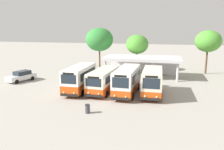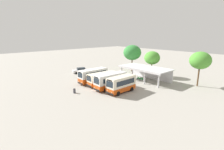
{
  "view_description": "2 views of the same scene",
  "coord_description": "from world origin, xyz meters",
  "px_view_note": "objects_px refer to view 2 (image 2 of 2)",
  "views": [
    {
      "loc": [
        5.58,
        -25.02,
        8.33
      ],
      "look_at": [
        -1.48,
        4.16,
        1.93
      ],
      "focal_mm": 35.99,
      "sensor_mm": 36.0,
      "label": 1
    },
    {
      "loc": [
        27.26,
        -20.8,
        11.67
      ],
      "look_at": [
        -0.23,
        3.61,
        2.58
      ],
      "focal_mm": 26.97,
      "sensor_mm": 36.0,
      "label": 2
    }
  ],
  "objects_px": {
    "waiting_chair_second_from_end": "(140,79)",
    "city_bus_second_in_row": "(103,78)",
    "parked_car_flank": "(80,70)",
    "waiting_chair_middle_seat": "(142,79)",
    "city_bus_middle_cream": "(111,80)",
    "litter_bin_apron": "(74,91)",
    "city_bus_nearest_orange": "(93,75)",
    "city_bus_fourth_amber": "(121,84)",
    "waiting_chair_end_by_column": "(138,78)"
  },
  "relations": [
    {
      "from": "city_bus_nearest_orange",
      "to": "waiting_chair_second_from_end",
      "type": "xyz_separation_m",
      "value": [
        6.43,
        9.92,
        -1.32
      ]
    },
    {
      "from": "waiting_chair_middle_seat",
      "to": "city_bus_second_in_row",
      "type": "bearing_deg",
      "value": -112.97
    },
    {
      "from": "city_bus_second_in_row",
      "to": "waiting_chair_end_by_column",
      "type": "height_order",
      "value": "city_bus_second_in_row"
    },
    {
      "from": "waiting_chair_end_by_column",
      "to": "waiting_chair_middle_seat",
      "type": "height_order",
      "value": "same"
    },
    {
      "from": "city_bus_middle_cream",
      "to": "waiting_chair_second_from_end",
      "type": "relative_size",
      "value": 9.02
    },
    {
      "from": "parked_car_flank",
      "to": "waiting_chair_second_from_end",
      "type": "xyz_separation_m",
      "value": [
        17.48,
        6.8,
        -0.31
      ]
    },
    {
      "from": "parked_car_flank",
      "to": "litter_bin_apron",
      "type": "distance_m",
      "value": 17.96
    },
    {
      "from": "city_bus_fourth_amber",
      "to": "waiting_chair_middle_seat",
      "type": "xyz_separation_m",
      "value": [
        -2.28,
        9.66,
        -1.3
      ]
    },
    {
      "from": "city_bus_second_in_row",
      "to": "waiting_chair_second_from_end",
      "type": "xyz_separation_m",
      "value": [
        3.29,
        9.46,
        -1.12
      ]
    },
    {
      "from": "city_bus_fourth_amber",
      "to": "waiting_chair_end_by_column",
      "type": "bearing_deg",
      "value": 110.85
    },
    {
      "from": "waiting_chair_end_by_column",
      "to": "litter_bin_apron",
      "type": "xyz_separation_m",
      "value": [
        -2.1,
        -17.17,
        -0.07
      ]
    },
    {
      "from": "parked_car_flank",
      "to": "waiting_chair_middle_seat",
      "type": "bearing_deg",
      "value": 20.45
    },
    {
      "from": "city_bus_fourth_amber",
      "to": "litter_bin_apron",
      "type": "relative_size",
      "value": 7.31
    },
    {
      "from": "city_bus_middle_cream",
      "to": "litter_bin_apron",
      "type": "bearing_deg",
      "value": -109.69
    },
    {
      "from": "city_bus_nearest_orange",
      "to": "city_bus_middle_cream",
      "type": "bearing_deg",
      "value": 1.77
    },
    {
      "from": "city_bus_fourth_amber",
      "to": "waiting_chair_end_by_column",
      "type": "xyz_separation_m",
      "value": [
        -3.7,
        9.71,
        -1.3
      ]
    },
    {
      "from": "waiting_chair_second_from_end",
      "to": "litter_bin_apron",
      "type": "xyz_separation_m",
      "value": [
        -2.8,
        -17.14,
        -0.07
      ]
    },
    {
      "from": "city_bus_fourth_amber",
      "to": "parked_car_flank",
      "type": "height_order",
      "value": "city_bus_fourth_amber"
    },
    {
      "from": "waiting_chair_second_from_end",
      "to": "waiting_chair_middle_seat",
      "type": "distance_m",
      "value": 0.71
    },
    {
      "from": "parked_car_flank",
      "to": "waiting_chair_second_from_end",
      "type": "height_order",
      "value": "parked_car_flank"
    },
    {
      "from": "waiting_chair_second_from_end",
      "to": "waiting_chair_middle_seat",
      "type": "bearing_deg",
      "value": -1.45
    },
    {
      "from": "city_bus_fourth_amber",
      "to": "waiting_chair_end_by_column",
      "type": "relative_size",
      "value": 7.65
    },
    {
      "from": "city_bus_nearest_orange",
      "to": "city_bus_fourth_amber",
      "type": "xyz_separation_m",
      "value": [
        9.43,
        0.25,
        -0.03
      ]
    },
    {
      "from": "city_bus_second_in_row",
      "to": "city_bus_nearest_orange",
      "type": "bearing_deg",
      "value": -171.62
    },
    {
      "from": "city_bus_middle_cream",
      "to": "parked_car_flank",
      "type": "distance_m",
      "value": 17.6
    },
    {
      "from": "waiting_chair_middle_seat",
      "to": "parked_car_flank",
      "type": "bearing_deg",
      "value": -159.55
    },
    {
      "from": "city_bus_fourth_amber",
      "to": "parked_car_flank",
      "type": "relative_size",
      "value": 1.34
    },
    {
      "from": "city_bus_fourth_amber",
      "to": "city_bus_middle_cream",
      "type": "bearing_deg",
      "value": -179.06
    },
    {
      "from": "waiting_chair_end_by_column",
      "to": "waiting_chair_second_from_end",
      "type": "height_order",
      "value": "same"
    },
    {
      "from": "city_bus_fourth_amber",
      "to": "parked_car_flank",
      "type": "xyz_separation_m",
      "value": [
        -20.47,
        2.87,
        -0.99
      ]
    },
    {
      "from": "waiting_chair_second_from_end",
      "to": "parked_car_flank",
      "type": "bearing_deg",
      "value": -158.74
    },
    {
      "from": "waiting_chair_end_by_column",
      "to": "waiting_chair_middle_seat",
      "type": "distance_m",
      "value": 1.42
    },
    {
      "from": "city_bus_nearest_orange",
      "to": "litter_bin_apron",
      "type": "distance_m",
      "value": 8.2
    },
    {
      "from": "city_bus_second_in_row",
      "to": "waiting_chair_middle_seat",
      "type": "bearing_deg",
      "value": 67.03
    },
    {
      "from": "waiting_chair_second_from_end",
      "to": "litter_bin_apron",
      "type": "bearing_deg",
      "value": -99.29
    },
    {
      "from": "city_bus_middle_cream",
      "to": "waiting_chair_middle_seat",
      "type": "distance_m",
      "value": 9.83
    },
    {
      "from": "waiting_chair_end_by_column",
      "to": "city_bus_second_in_row",
      "type": "bearing_deg",
      "value": -105.24
    },
    {
      "from": "waiting_chair_end_by_column",
      "to": "litter_bin_apron",
      "type": "relative_size",
      "value": 0.96
    },
    {
      "from": "waiting_chair_middle_seat",
      "to": "city_bus_middle_cream",
      "type": "bearing_deg",
      "value": -95.06
    },
    {
      "from": "city_bus_fourth_amber",
      "to": "waiting_chair_end_by_column",
      "type": "height_order",
      "value": "city_bus_fourth_amber"
    },
    {
      "from": "city_bus_second_in_row",
      "to": "parked_car_flank",
      "type": "height_order",
      "value": "city_bus_second_in_row"
    },
    {
      "from": "waiting_chair_second_from_end",
      "to": "waiting_chair_end_by_column",
      "type": "bearing_deg",
      "value": 177.24
    },
    {
      "from": "waiting_chair_end_by_column",
      "to": "litter_bin_apron",
      "type": "bearing_deg",
      "value": -96.96
    },
    {
      "from": "city_bus_middle_cream",
      "to": "waiting_chair_end_by_column",
      "type": "bearing_deg",
      "value": 93.26
    },
    {
      "from": "city_bus_fourth_amber",
      "to": "waiting_chair_middle_seat",
      "type": "bearing_deg",
      "value": 103.31
    },
    {
      "from": "city_bus_fourth_amber",
      "to": "waiting_chair_second_from_end",
      "type": "bearing_deg",
      "value": 107.18
    },
    {
      "from": "waiting_chair_second_from_end",
      "to": "city_bus_second_in_row",
      "type": "bearing_deg",
      "value": -109.2
    },
    {
      "from": "city_bus_fourth_amber",
      "to": "parked_car_flank",
      "type": "bearing_deg",
      "value": 172.01
    },
    {
      "from": "city_bus_nearest_orange",
      "to": "waiting_chair_middle_seat",
      "type": "bearing_deg",
      "value": 54.2
    },
    {
      "from": "litter_bin_apron",
      "to": "city_bus_fourth_amber",
      "type": "bearing_deg",
      "value": 52.18
    }
  ]
}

